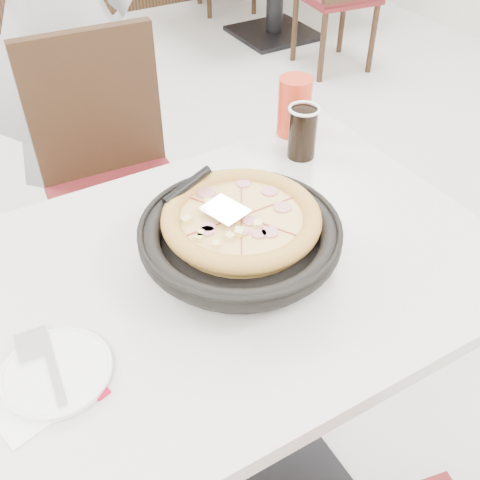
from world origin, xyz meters
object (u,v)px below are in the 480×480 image
pizza (241,224)px  red_cup (294,106)px  main_table (217,378)px  diner_person (54,19)px  cola_glass (302,134)px  side_plate (57,372)px  pizza_pan (240,243)px  chair_far (123,198)px

pizza → red_cup: 0.50m
main_table → diner_person: diner_person is taller
cola_glass → diner_person: (-0.36, 0.93, 0.07)m
pizza → side_plate: bearing=-163.1°
pizza_pan → red_cup: size_ratio=2.35×
main_table → cola_glass: cola_glass is taller
main_table → cola_glass: size_ratio=9.23×
diner_person → red_cup: bearing=110.8°
main_table → red_cup: 0.74m
red_cup → diner_person: 0.91m
chair_far → red_cup: chair_far is taller
side_plate → diner_person: bearing=73.1°
side_plate → red_cup: (0.80, 0.47, 0.07)m
main_table → pizza: 0.44m
main_table → cola_glass: 0.65m
red_cup → pizza_pan: bearing=-135.9°
chair_far → red_cup: 0.63m
pizza_pan → red_cup: red_cup is taller
cola_glass → diner_person: size_ratio=0.07×
cola_glass → red_cup: red_cup is taller
chair_far → cola_glass: chair_far is taller
red_cup → side_plate: bearing=-149.3°
main_table → pizza_pan: (0.06, -0.00, 0.42)m
pizza_pan → side_plate: pizza_pan is taller
pizza → cola_glass: 0.39m
pizza_pan → diner_person: 1.20m
chair_far → diner_person: (0.01, 0.50, 0.41)m
main_table → chair_far: size_ratio=1.26×
pizza → pizza_pan: bearing=-124.1°
red_cup → diner_person: diner_person is taller
chair_far → pizza_pan: chair_far is taller
main_table → pizza: size_ratio=4.04×
pizza → side_plate: pizza is taller
cola_glass → red_cup: bearing=66.0°
cola_glass → side_plate: bearing=-154.0°
side_plate → main_table: bearing=16.5°
main_table → red_cup: bearing=39.6°
chair_far → cola_glass: size_ratio=7.31×
pizza_pan → pizza: pizza is taller
chair_far → pizza: (0.05, -0.66, 0.34)m
pizza_pan → cola_glass: 0.43m
main_table → pizza: pizza is taller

